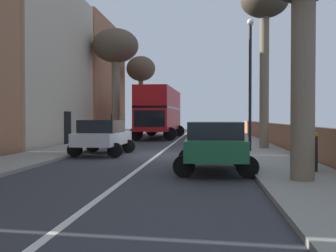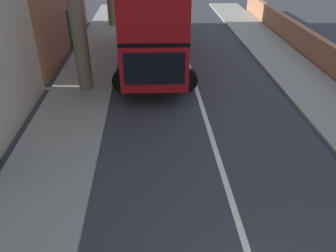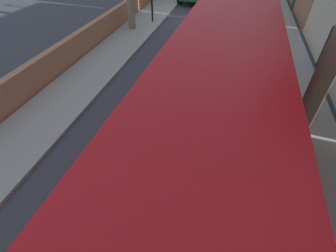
# 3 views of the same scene
# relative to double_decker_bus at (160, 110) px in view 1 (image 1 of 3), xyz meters

# --- Properties ---
(ground_plane) EXTENTS (84.00, 84.00, 0.00)m
(ground_plane) POSITION_rel_double_decker_bus_xyz_m (1.70, -14.79, -2.35)
(ground_plane) COLOR #333338
(road_centre_line) EXTENTS (0.16, 54.00, 0.01)m
(road_centre_line) POSITION_rel_double_decker_bus_xyz_m (1.70, -14.79, -2.35)
(road_centre_line) COLOR silver
(road_centre_line) RESTS_ON ground
(sidewalk_left) EXTENTS (2.60, 60.00, 0.12)m
(sidewalk_left) POSITION_rel_double_decker_bus_xyz_m (-3.20, -14.79, -2.29)
(sidewalk_left) COLOR gray
(sidewalk_left) RESTS_ON ground
(sidewalk_right) EXTENTS (2.60, 60.00, 0.12)m
(sidewalk_right) POSITION_rel_double_decker_bus_xyz_m (6.60, -14.79, -2.29)
(sidewalk_right) COLOR gray
(sidewalk_right) RESTS_ON ground
(boundary_wall_right) EXTENTS (0.36, 54.00, 1.35)m
(boundary_wall_right) POSITION_rel_double_decker_bus_xyz_m (8.15, -14.79, -1.68)
(boundary_wall_right) COLOR #9E6647
(boundary_wall_right) RESTS_ON ground
(double_decker_bus) EXTENTS (3.72, 10.49, 4.06)m
(double_decker_bus) POSITION_rel_double_decker_bus_xyz_m (0.00, 0.00, 0.00)
(double_decker_bus) COLOR #B31115
(double_decker_bus) RESTS_ON ground
(parked_car_green_right_1) EXTENTS (2.47, 4.04, 1.59)m
(parked_car_green_right_1) POSITION_rel_double_decker_bus_xyz_m (4.20, -20.52, -1.44)
(parked_car_green_right_1) COLOR #1E6038
(parked_car_green_right_1) RESTS_ON ground
(parked_car_white_left_2) EXTENTS (2.54, 4.01, 1.61)m
(parked_car_white_left_2) POSITION_rel_double_decker_bus_xyz_m (-0.80, -15.22, -1.44)
(parked_car_white_left_2) COLOR silver
(parked_car_white_left_2) RESTS_ON ground
(street_tree_left_0) EXTENTS (3.49, 3.49, 8.34)m
(street_tree_left_0) POSITION_rel_double_decker_bus_xyz_m (-3.00, -3.19, 4.57)
(street_tree_left_0) COLOR #7A6B56
(street_tree_left_0) RESTS_ON sidewalk_left
(street_tree_right_1) EXTENTS (2.48, 2.48, 8.57)m
(street_tree_right_1) POSITION_rel_double_decker_bus_xyz_m (6.91, -11.85, 4.91)
(street_tree_right_1) COLOR #7A6B56
(street_tree_right_1) RESTS_ON sidewalk_right
(street_tree_left_4) EXTENTS (2.96, 2.96, 7.90)m
(street_tree_left_4) POSITION_rel_double_decker_bus_xyz_m (-2.87, 7.66, 4.18)
(street_tree_left_4) COLOR #7A6B56
(street_tree_left_4) RESTS_ON sidewalk_left
(lamppost_right) EXTENTS (0.32, 0.32, 6.31)m
(lamppost_right) POSITION_rel_double_decker_bus_xyz_m (6.00, -13.69, 1.45)
(lamppost_right) COLOR black
(lamppost_right) RESTS_ON sidewalk_right
(litter_bin_right) EXTENTS (0.55, 0.55, 1.15)m
(litter_bin_right) POSITION_rel_double_decker_bus_xyz_m (7.00, -20.84, -1.65)
(litter_bin_right) COLOR black
(litter_bin_right) RESTS_ON sidewalk_right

